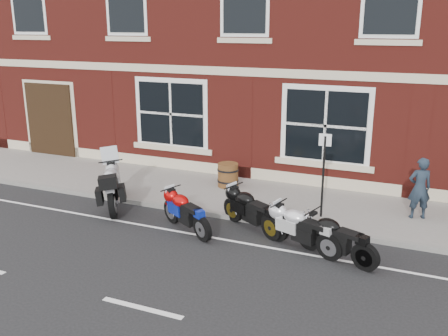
# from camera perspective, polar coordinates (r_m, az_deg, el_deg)

# --- Properties ---
(ground) EXTENTS (80.00, 80.00, 0.00)m
(ground) POSITION_cam_1_polar(r_m,az_deg,el_deg) (11.47, -1.28, -8.41)
(ground) COLOR black
(ground) RESTS_ON ground
(sidewalk) EXTENTS (30.00, 3.00, 0.12)m
(sidewalk) POSITION_cam_1_polar(r_m,az_deg,el_deg) (14.03, 3.77, -3.48)
(sidewalk) COLOR slate
(sidewalk) RESTS_ON ground
(kerb) EXTENTS (30.00, 0.16, 0.12)m
(kerb) POSITION_cam_1_polar(r_m,az_deg,el_deg) (12.65, 1.38, -5.70)
(kerb) COLOR slate
(kerb) RESTS_ON ground
(moto_touring_silver) EXTENTS (1.35, 2.02, 1.52)m
(moto_touring_silver) POSITION_cam_1_polar(r_m,az_deg,el_deg) (13.70, -12.37, -1.87)
(moto_touring_silver) COLOR black
(moto_touring_silver) RESTS_ON ground
(moto_sport_red) EXTENTS (1.74, 1.11, 0.88)m
(moto_sport_red) POSITION_cam_1_polar(r_m,az_deg,el_deg) (11.90, -4.29, -4.88)
(moto_sport_red) COLOR black
(moto_sport_red) RESTS_ON ground
(moto_sport_black) EXTENTS (1.83, 1.11, 0.91)m
(moto_sport_black) POSITION_cam_1_polar(r_m,az_deg,el_deg) (11.94, 3.20, -4.68)
(moto_sport_black) COLOR black
(moto_sport_black) RESTS_ON ground
(moto_sport_silver) EXTENTS (1.92, 0.82, 0.90)m
(moto_sport_silver) POSITION_cam_1_polar(r_m,az_deg,el_deg) (11.03, 8.89, -6.70)
(moto_sport_silver) COLOR black
(moto_sport_silver) RESTS_ON ground
(moto_naked_black) EXTENTS (1.86, 0.87, 0.88)m
(moto_naked_black) POSITION_cam_1_polar(r_m,az_deg,el_deg) (10.75, 12.67, -7.62)
(moto_naked_black) COLOR black
(moto_naked_black) RESTS_ON ground
(pedestrian_left) EXTENTS (0.67, 0.56, 1.55)m
(pedestrian_left) POSITION_cam_1_polar(r_m,az_deg,el_deg) (13.13, 21.45, -2.16)
(pedestrian_left) COLOR #1C2733
(pedestrian_left) RESTS_ON sidewalk
(barrel_planter) EXTENTS (0.63, 0.63, 0.70)m
(barrel_planter) POSITION_cam_1_polar(r_m,az_deg,el_deg) (14.73, 0.46, -0.80)
(barrel_planter) COLOR #462B12
(barrel_planter) RESTS_ON sidewalk
(parking_sign) EXTENTS (0.30, 0.06, 2.12)m
(parking_sign) POSITION_cam_1_polar(r_m,az_deg,el_deg) (12.41, 11.30, -0.19)
(parking_sign) COLOR black
(parking_sign) RESTS_ON sidewalk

